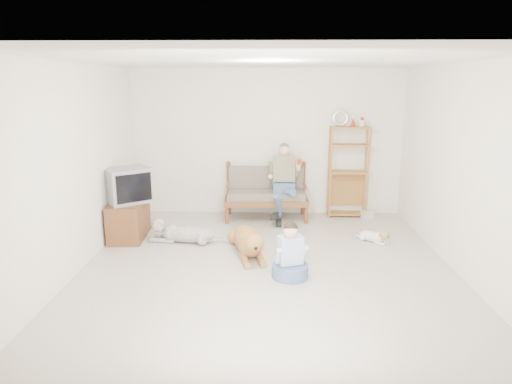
{
  "coord_description": "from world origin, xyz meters",
  "views": [
    {
      "loc": [
        -0.03,
        -5.73,
        2.45
      ],
      "look_at": [
        -0.18,
        1.0,
        0.82
      ],
      "focal_mm": 32.0,
      "sensor_mm": 36.0,
      "label": 1
    }
  ],
  "objects_px": {
    "etagere": "(348,171)",
    "loveseat": "(266,192)",
    "tv_stand": "(128,220)",
    "golden_retriever": "(249,241)"
  },
  "relations": [
    {
      "from": "etagere",
      "to": "tv_stand",
      "type": "relative_size",
      "value": 2.13
    },
    {
      "from": "etagere",
      "to": "golden_retriever",
      "type": "xyz_separation_m",
      "value": [
        -1.76,
        -1.99,
        -0.67
      ]
    },
    {
      "from": "tv_stand",
      "to": "loveseat",
      "type": "bearing_deg",
      "value": 25.7
    },
    {
      "from": "etagere",
      "to": "golden_retriever",
      "type": "distance_m",
      "value": 2.74
    },
    {
      "from": "tv_stand",
      "to": "golden_retriever",
      "type": "xyz_separation_m",
      "value": [
        1.95,
        -0.66,
        -0.11
      ]
    },
    {
      "from": "etagere",
      "to": "golden_retriever",
      "type": "relative_size",
      "value": 1.31
    },
    {
      "from": "loveseat",
      "to": "golden_retriever",
      "type": "bearing_deg",
      "value": -99.0
    },
    {
      "from": "etagere",
      "to": "loveseat",
      "type": "bearing_deg",
      "value": -174.19
    },
    {
      "from": "loveseat",
      "to": "etagere",
      "type": "xyz_separation_m",
      "value": [
        1.51,
        0.15,
        0.37
      ]
    },
    {
      "from": "loveseat",
      "to": "etagere",
      "type": "distance_m",
      "value": 1.56
    }
  ]
}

